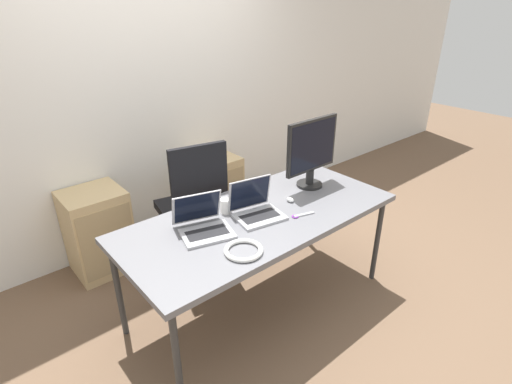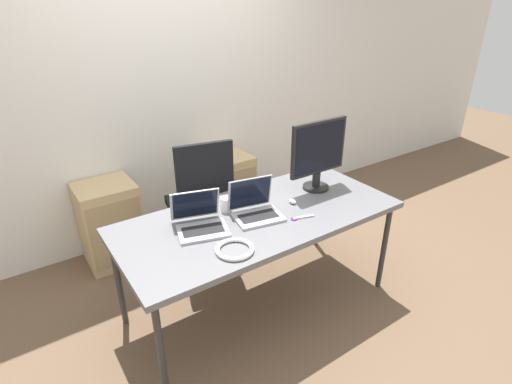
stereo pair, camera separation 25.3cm
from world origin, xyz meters
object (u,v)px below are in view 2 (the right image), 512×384
office_chair (201,215)px  laptop_left (200,222)px  cabinet_left (110,223)px  monitor (318,154)px  coffee_cup_brown (254,189)px  cable_coil (235,249)px  laptop_right (255,209)px  mouse (293,202)px  coffee_cup_white (226,204)px  cabinet_right (226,190)px

office_chair → laptop_left: office_chair is taller
cabinet_left → monitor: bearing=-39.8°
coffee_cup_brown → cable_coil: (-0.49, -0.52, -0.04)m
laptop_left → laptop_right: bearing=-8.3°
office_chair → mouse: (0.35, -0.75, 0.34)m
laptop_left → monitor: (0.99, 0.03, 0.23)m
laptop_right → cabinet_left: bearing=120.2°
laptop_right → monitor: bearing=8.3°
office_chair → mouse: 0.90m
mouse → coffee_cup_white: (-0.44, 0.17, 0.03)m
office_chair → cabinet_right: size_ratio=1.57×
mouse → cable_coil: bearing=-157.4°
laptop_right → mouse: size_ratio=5.78×
laptop_left → laptop_right: laptop_right is taller
laptop_left → cable_coil: size_ratio=1.67×
office_chair → cabinet_left: office_chair is taller
coffee_cup_brown → cable_coil: coffee_cup_brown is taller
coffee_cup_white → coffee_cup_brown: (0.29, 0.08, 0.01)m
cabinet_right → laptop_left: (-0.83, -1.11, 0.45)m
office_chair → laptop_right: (0.04, -0.74, 0.38)m
office_chair → coffee_cup_brown: size_ratio=9.75×
cabinet_left → laptop_left: bearing=-74.7°
cabinet_left → cabinet_right: same height
mouse → coffee_cup_white: coffee_cup_white is taller
laptop_left → coffee_cup_brown: size_ratio=3.28×
laptop_right → cable_coil: 0.43m
cabinet_left → coffee_cup_brown: 1.33m
cabinet_right → coffee_cup_white: 1.24m
cabinet_right → coffee_cup_brown: 1.07m
monitor → cable_coil: bearing=-158.8°
laptop_right → monitor: monitor is taller
laptop_right → coffee_cup_brown: (0.16, 0.25, 0.01)m
office_chair → cabinet_left: size_ratio=1.57×
mouse → cabinet_left: bearing=130.1°
coffee_cup_white → cabinet_left: bearing=118.8°
monitor → coffee_cup_white: monitor is taller
cable_coil → laptop_left: bearing=98.0°
cabinet_left → mouse: 1.60m
monitor → coffee_cup_brown: bearing=161.0°
cabinet_right → mouse: (-0.14, -1.18, 0.42)m
cabinet_left → laptop_right: 1.43m
office_chair → laptop_right: bearing=-87.1°
cabinet_right → laptop_right: 1.33m
office_chair → mouse: size_ratio=18.66×
cable_coil → mouse: bearing=22.6°
cabinet_right → coffee_cup_brown: (-0.29, -0.92, 0.46)m
mouse → cable_coil: mouse is taller
coffee_cup_brown → cabinet_right: bearing=72.4°
laptop_right → coffee_cup_white: laptop_right is taller
laptop_right → mouse: 0.31m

